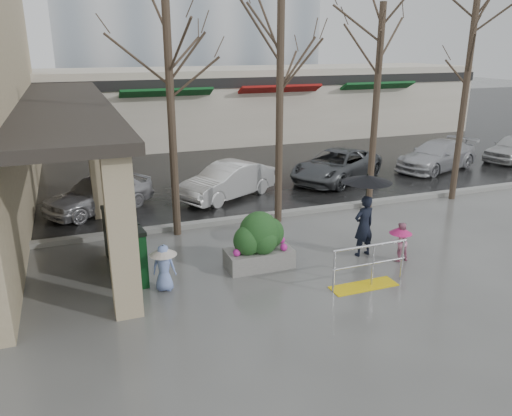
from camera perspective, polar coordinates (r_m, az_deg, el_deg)
ground at (r=12.22m, az=3.96°, el=-7.50°), size 120.00×120.00×0.00m
street_asphalt at (r=32.75m, az=-12.32°, el=8.54°), size 120.00×36.00×0.01m
curb at (r=15.63m, az=-2.09°, el=-1.29°), size 120.00×0.30×0.15m
canopy_slab at (r=18.06m, az=-21.47°, el=11.71°), size 2.80×18.00×0.25m
pillar_front at (r=10.15m, az=-15.07°, el=-2.89°), size 0.55×0.55×3.50m
pillar_back at (r=16.39m, az=-17.56°, el=4.89°), size 0.55×0.55×3.50m
storefront_row at (r=28.91m, az=-7.33°, el=11.59°), size 34.00×6.74×4.00m
handrail at (r=11.73m, az=12.57°, el=-7.06°), size 1.90×0.50×1.03m
tree_west at (r=13.84m, az=-10.02°, el=17.10°), size 3.20×3.20×6.80m
tree_midwest at (r=14.79m, az=2.82°, el=17.98°), size 3.20×3.20×7.00m
tree_mideast at (r=16.38m, az=13.91°, el=16.21°), size 3.20×3.20×6.50m
tree_east at (r=18.56m, az=23.44°, el=17.10°), size 3.20×3.20×7.20m
woman at (r=13.05m, az=12.38°, el=0.26°), size 1.27×1.27×2.22m
child_pink at (r=13.20m, az=16.14°, el=-3.43°), size 0.58×0.58×1.02m
child_blue at (r=11.36m, az=-10.50°, el=-6.27°), size 0.62×0.62×1.09m
planter at (r=12.31m, az=0.36°, el=-3.77°), size 1.65×0.97×1.44m
news_boxes at (r=12.52m, az=-14.86°, el=-4.05°), size 0.82×2.48×1.36m
car_a at (r=17.25m, az=-17.50°, el=1.68°), size 3.94×3.15×1.26m
car_b at (r=17.91m, az=-3.27°, el=3.11°), size 4.00×2.96×1.26m
car_c at (r=20.46m, az=9.16°, el=4.83°), size 4.97×4.10×1.26m
car_d at (r=23.42m, az=19.97°, el=5.66°), size 4.67×3.01×1.26m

